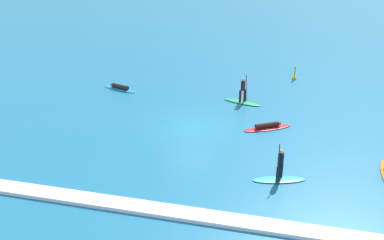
% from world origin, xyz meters
% --- Properties ---
extents(ground_plane, '(120.00, 120.00, 0.00)m').
position_xyz_m(ground_plane, '(0.00, 0.00, 0.00)').
color(ground_plane, '#1E6B93').
rests_on(ground_plane, ground).
extents(surfer_on_blue_board, '(2.92, 1.49, 0.41)m').
position_xyz_m(surfer_on_blue_board, '(-6.84, 5.14, 0.15)').
color(surfer_on_blue_board, '#1E8CD1').
rests_on(surfer_on_blue_board, ground_plane).
extents(surfer_on_red_board, '(3.03, 2.12, 0.39)m').
position_xyz_m(surfer_on_red_board, '(4.54, 0.90, 0.13)').
color(surfer_on_red_board, red).
rests_on(surfer_on_red_board, ground_plane).
extents(surfer_on_green_board, '(2.77, 1.36, 2.04)m').
position_xyz_m(surfer_on_green_board, '(2.50, 4.67, 0.41)').
color(surfer_on_green_board, '#23B266').
rests_on(surfer_on_green_board, ground_plane).
extents(surfer_on_teal_board, '(2.69, 1.36, 2.09)m').
position_xyz_m(surfer_on_teal_board, '(5.54, -4.85, 0.43)').
color(surfer_on_teal_board, '#33C6CC').
rests_on(surfer_on_teal_board, ground_plane).
extents(marker_buoy, '(0.37, 0.37, 1.20)m').
position_xyz_m(marker_buoy, '(5.93, 10.56, 0.21)').
color(marker_buoy, yellow).
rests_on(marker_buoy, ground_plane).
extents(wave_crest, '(23.30, 0.90, 0.18)m').
position_xyz_m(wave_crest, '(0.00, -8.61, 0.09)').
color(wave_crest, white).
rests_on(wave_crest, ground_plane).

